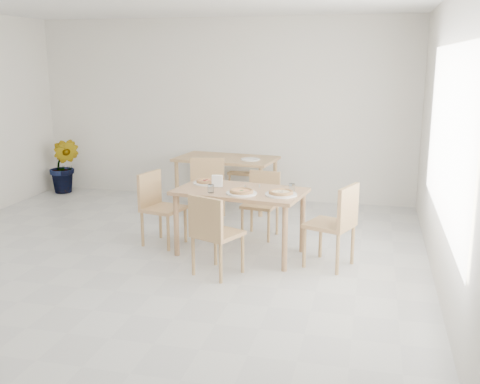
% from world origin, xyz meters
% --- Properties ---
extents(room, '(7.28, 7.00, 7.00)m').
position_xyz_m(room, '(2.98, 0.30, 1.50)').
color(room, beige).
rests_on(room, ground).
extents(main_table, '(1.52, 1.01, 0.75)m').
position_xyz_m(main_table, '(0.91, 0.89, 0.66)').
color(main_table, tan).
rests_on(main_table, ground).
extents(chair_south, '(0.55, 0.55, 0.85)m').
position_xyz_m(chair_south, '(0.81, 0.16, 0.49)').
color(chair_south, tan).
rests_on(chair_south, ground).
extents(chair_north, '(0.45, 0.45, 0.81)m').
position_xyz_m(chair_north, '(1.02, 1.63, 0.47)').
color(chair_north, tan).
rests_on(chair_north, ground).
extents(chair_west, '(0.52, 0.52, 0.87)m').
position_xyz_m(chair_west, '(-0.13, 1.03, 0.50)').
color(chair_west, tan).
rests_on(chair_west, ground).
extents(chair_east, '(0.58, 0.58, 0.90)m').
position_xyz_m(chair_east, '(2.01, 0.71, 0.52)').
color(chair_east, tan).
rests_on(chair_east, ground).
extents(plate_margherita, '(0.33, 0.33, 0.02)m').
position_xyz_m(plate_margherita, '(0.98, 0.70, 0.76)').
color(plate_margherita, white).
rests_on(plate_margherita, main_table).
extents(plate_mushroom, '(0.34, 0.34, 0.02)m').
position_xyz_m(plate_mushroom, '(1.40, 0.74, 0.76)').
color(plate_mushroom, white).
rests_on(plate_mushroom, main_table).
extents(plate_pepperoni, '(0.30, 0.30, 0.02)m').
position_xyz_m(plate_pepperoni, '(0.45, 1.10, 0.76)').
color(plate_pepperoni, white).
rests_on(plate_pepperoni, main_table).
extents(pizza_margherita, '(0.27, 0.27, 0.03)m').
position_xyz_m(pizza_margherita, '(0.98, 0.70, 0.78)').
color(pizza_margherita, tan).
rests_on(pizza_margherita, plate_margherita).
extents(pizza_mushroom, '(0.34, 0.34, 0.03)m').
position_xyz_m(pizza_mushroom, '(1.40, 0.74, 0.78)').
color(pizza_mushroom, tan).
rests_on(pizza_mushroom, plate_mushroom).
extents(pizza_pepperoni, '(0.29, 0.29, 0.03)m').
position_xyz_m(pizza_pepperoni, '(0.45, 1.10, 0.78)').
color(pizza_pepperoni, tan).
rests_on(pizza_pepperoni, plate_pepperoni).
extents(tumbler_a, '(0.07, 0.07, 0.09)m').
position_xyz_m(tumbler_a, '(0.64, 0.68, 0.80)').
color(tumbler_a, white).
rests_on(tumbler_a, main_table).
extents(tumbler_b, '(0.07, 0.07, 0.09)m').
position_xyz_m(tumbler_b, '(1.49, 0.94, 0.79)').
color(tumbler_b, white).
rests_on(tumbler_b, main_table).
extents(napkin_holder, '(0.13, 0.07, 0.14)m').
position_xyz_m(napkin_holder, '(0.64, 0.94, 0.82)').
color(napkin_holder, silver).
rests_on(napkin_holder, main_table).
extents(fork_a, '(0.04, 0.16, 0.01)m').
position_xyz_m(fork_a, '(0.94, 1.02, 0.75)').
color(fork_a, silver).
rests_on(fork_a, main_table).
extents(fork_b, '(0.05, 0.17, 0.01)m').
position_xyz_m(fork_b, '(1.09, 1.11, 0.75)').
color(fork_b, silver).
rests_on(fork_b, main_table).
extents(second_table, '(1.54, 0.99, 0.75)m').
position_xyz_m(second_table, '(0.22, 2.90, 0.66)').
color(second_table, tan).
rests_on(second_table, ground).
extents(chair_back_s, '(0.53, 0.53, 0.91)m').
position_xyz_m(chair_back_s, '(0.18, 2.07, 0.53)').
color(chair_back_s, tan).
rests_on(chair_back_s, ground).
extents(chair_back_n, '(0.44, 0.44, 0.82)m').
position_xyz_m(chair_back_n, '(0.34, 3.60, 0.47)').
color(chair_back_n, tan).
rests_on(chair_back_n, ground).
extents(plate_empty, '(0.28, 0.28, 0.02)m').
position_xyz_m(plate_empty, '(0.61, 2.78, 0.76)').
color(plate_empty, white).
rests_on(plate_empty, second_table).
extents(potted_plant, '(0.55, 0.46, 0.91)m').
position_xyz_m(potted_plant, '(-2.62, 3.15, 0.46)').
color(potted_plant, '#255D1C').
rests_on(potted_plant, ground).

